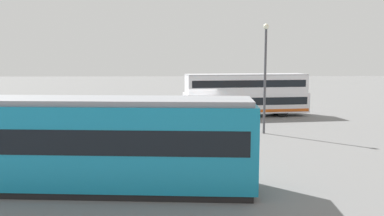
# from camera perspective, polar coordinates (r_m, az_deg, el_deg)

# --- Properties ---
(ground_plane) EXTENTS (160.00, 160.00, 0.00)m
(ground_plane) POSITION_cam_1_polar(r_m,az_deg,el_deg) (31.86, 1.56, -1.87)
(ground_plane) COLOR slate
(double_decker_bus) EXTENTS (10.92, 3.86, 3.66)m
(double_decker_bus) POSITION_cam_1_polar(r_m,az_deg,el_deg) (34.67, 7.72, 1.93)
(double_decker_bus) COLOR white
(double_decker_bus) RESTS_ON ground
(tram_yellow) EXTENTS (15.30, 3.79, 3.53)m
(tram_yellow) POSITION_cam_1_polar(r_m,az_deg,el_deg) (15.98, -19.12, -4.68)
(tram_yellow) COLOR teal
(tram_yellow) RESTS_ON ground
(pedestrian_near_railing) EXTENTS (0.37, 0.37, 1.80)m
(pedestrian_near_railing) POSITION_cam_1_polar(r_m,az_deg,el_deg) (27.01, -7.89, -1.32)
(pedestrian_near_railing) COLOR black
(pedestrian_near_railing) RESTS_ON ground
(pedestrian_crossing) EXTENTS (0.44, 0.44, 1.65)m
(pedestrian_crossing) POSITION_cam_1_polar(r_m,az_deg,el_deg) (22.44, 4.16, -3.26)
(pedestrian_crossing) COLOR black
(pedestrian_crossing) RESTS_ON ground
(pedestrian_railing) EXTENTS (6.87, 0.60, 1.08)m
(pedestrian_railing) POSITION_cam_1_polar(r_m,az_deg,el_deg) (25.84, -2.12, -2.35)
(pedestrian_railing) COLOR gray
(pedestrian_railing) RESTS_ON ground
(info_sign) EXTENTS (1.05, 0.16, 2.54)m
(info_sign) POSITION_cam_1_polar(r_m,az_deg,el_deg) (25.72, -10.51, -0.22)
(info_sign) COLOR slate
(info_sign) RESTS_ON ground
(street_lamp) EXTENTS (0.36, 0.36, 7.23)m
(street_lamp) POSITION_cam_1_polar(r_m,az_deg,el_deg) (26.63, 10.46, 5.32)
(street_lamp) COLOR #4C4C51
(street_lamp) RESTS_ON ground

